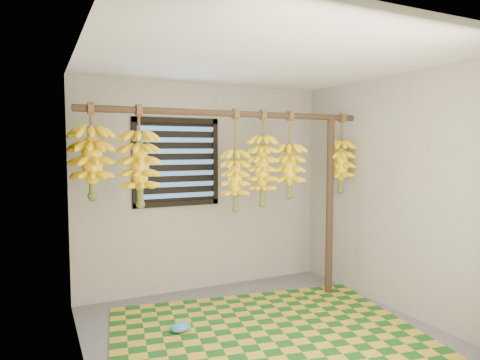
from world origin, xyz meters
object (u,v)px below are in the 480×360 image
banana_bunch_f (341,166)px  banana_bunch_d (262,170)px  woven_mat (269,336)px  banana_bunch_a (92,162)px  banana_bunch_e (289,170)px  plastic_bag (181,327)px  banana_bunch_c (235,180)px  support_post (330,206)px  banana_bunch_b (140,169)px

banana_bunch_f → banana_bunch_d: bearing=180.0°
woven_mat → banana_bunch_a: 2.17m
banana_bunch_a → banana_bunch_e: size_ratio=0.90×
banana_bunch_a → banana_bunch_e: 2.01m
banana_bunch_e → plastic_bag: bearing=-167.7°
plastic_bag → banana_bunch_c: bearing=22.9°
woven_mat → banana_bunch_a: banana_bunch_a is taller
plastic_bag → banana_bunch_e: 1.92m
plastic_bag → banana_bunch_f: bearing=8.1°
support_post → banana_bunch_b: banana_bunch_b is taller
banana_bunch_d → banana_bunch_b: bearing=180.0°
support_post → banana_bunch_f: size_ratio=2.24×
support_post → banana_bunch_e: bearing=180.0°
banana_bunch_e → banana_bunch_c: bearing=-180.0°
banana_bunch_a → banana_bunch_d: (1.68, 0.00, -0.11)m
support_post → banana_bunch_a: (-2.55, 0.00, 0.54)m
banana_bunch_b → banana_bunch_e: same height
woven_mat → support_post: bearing=30.9°
banana_bunch_b → banana_bunch_d: size_ratio=0.93×
woven_mat → banana_bunch_a: bearing=152.6°
support_post → banana_bunch_f: 0.48m
banana_bunch_c → banana_bunch_d: size_ratio=1.03×
support_post → banana_bunch_c: 1.23m
support_post → banana_bunch_d: bearing=180.0°
banana_bunch_c → banana_bunch_b: bearing=180.0°
plastic_bag → banana_bunch_d: bearing=16.2°
banana_bunch_d → banana_bunch_c: bearing=180.0°
banana_bunch_c → banana_bunch_e: size_ratio=1.12×
woven_mat → banana_bunch_d: bearing=66.0°
plastic_bag → support_post: bearing=8.8°
support_post → banana_bunch_e: banana_bunch_e is taller
woven_mat → banana_bunch_b: (-0.95, 0.71, 1.47)m
banana_bunch_e → banana_bunch_d: bearing=-180.0°
banana_bunch_a → banana_bunch_e: (2.01, 0.00, -0.12)m
banana_bunch_d → banana_bunch_e: size_ratio=1.08×
woven_mat → banana_bunch_f: 2.09m
support_post → banana_bunch_f: (0.15, 0.00, 0.46)m
banana_bunch_d → banana_bunch_f: 1.02m
banana_bunch_b → banana_bunch_f: bearing=0.0°
plastic_bag → banana_bunch_f: (2.01, 0.29, 1.40)m
banana_bunch_d → banana_bunch_e: bearing=0.0°
plastic_bag → banana_bunch_e: size_ratio=0.22×
banana_bunch_d → banana_bunch_e: 0.33m
banana_bunch_c → banana_bunch_a: bearing=180.0°
banana_bunch_f → banana_bunch_e: bearing=180.0°
banana_bunch_b → banana_bunch_c: bearing=0.0°
banana_bunch_b → banana_bunch_e: bearing=0.0°
woven_mat → banana_bunch_c: (0.01, 0.71, 1.34)m
plastic_bag → banana_bunch_b: (-0.28, 0.29, 1.42)m
plastic_bag → banana_bunch_f: banana_bunch_f is taller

